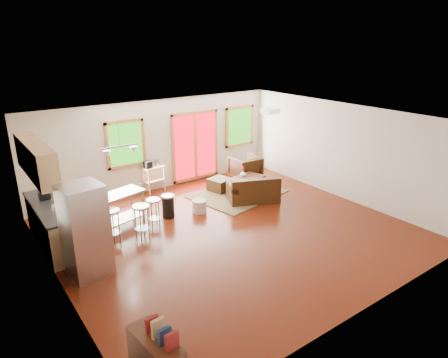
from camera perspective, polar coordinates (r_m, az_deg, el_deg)
floor at (r=9.26m, az=1.09°, el=-7.58°), size 7.50×7.00×0.02m
ceiling at (r=8.40m, az=1.21°, el=8.54°), size 7.50×7.00×0.02m
back_wall at (r=11.62m, az=-9.33°, el=4.78°), size 7.50×0.02×2.60m
left_wall at (r=7.30m, az=-23.32°, el=-5.70°), size 0.02×7.00×2.60m
right_wall at (r=11.31m, az=16.62°, el=3.80°), size 0.02×7.00×2.60m
front_wall at (r=6.52m, az=20.19°, el=-8.31°), size 7.50×0.02×2.60m
window_left at (r=11.13m, az=-13.87°, el=4.88°), size 1.10×0.05×1.30m
french_doors at (r=12.19m, az=-4.12°, el=4.71°), size 1.60×0.05×2.10m
window_right at (r=13.04m, az=2.24°, el=7.54°), size 1.10×0.05×1.30m
rug at (r=11.37m, az=1.96°, el=-2.14°), size 2.71×2.27×0.02m
loveseat at (r=10.84m, az=4.21°, el=-1.76°), size 1.53×1.23×0.72m
coffee_table at (r=11.45m, az=3.15°, el=-0.07°), size 1.19×0.87×0.43m
armchair at (r=12.40m, az=3.03°, el=1.74°), size 0.87×0.82×0.84m
ottoman at (r=11.57m, az=-0.63°, el=-0.81°), size 0.68×0.68×0.37m
pouf at (r=10.20m, az=-3.56°, el=-3.88°), size 0.44×0.44×0.33m
vase at (r=11.54m, az=2.73°, el=0.85°), size 0.20×0.21×0.32m
book at (r=11.60m, az=4.22°, el=1.01°), size 0.20×0.04×0.26m
cabinets at (r=9.03m, az=-23.87°, el=-3.55°), size 0.64×2.24×2.30m
refrigerator at (r=7.76m, az=-19.14°, el=-7.00°), size 0.79×0.76×1.78m
island at (r=9.43m, az=-15.24°, el=-3.72°), size 1.47×0.87×0.87m
cup at (r=9.42m, az=-11.78°, el=-0.77°), size 0.13×0.11×0.11m
bar_stool_a at (r=8.87m, az=-15.76°, el=-5.44°), size 0.46×0.46×0.77m
bar_stool_b at (r=8.91m, az=-11.73°, el=-4.93°), size 0.42×0.42×0.78m
bar_stool_c at (r=9.41m, az=-10.03°, el=-3.88°), size 0.36×0.36×0.70m
trash_can at (r=9.95m, az=-7.98°, el=-3.85°), size 0.33×0.33×0.58m
kitchen_cart at (r=11.53m, az=-10.19°, el=1.23°), size 0.68×0.50×0.95m
ceiling_flush at (r=9.87m, az=6.63°, el=9.61°), size 0.35×0.35×0.12m
pendant_light at (r=8.95m, az=-14.55°, el=3.92°), size 0.80×0.18×0.79m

